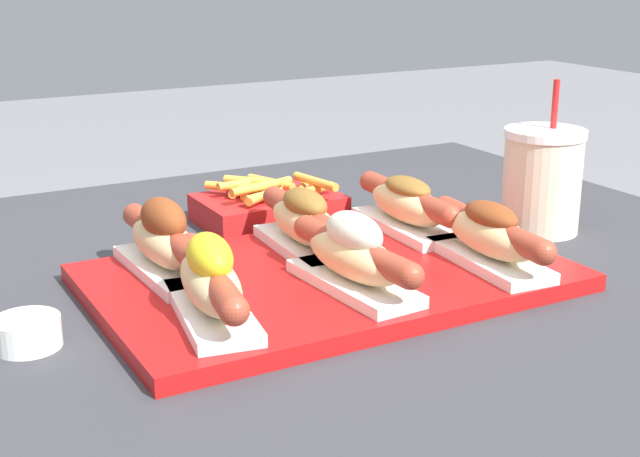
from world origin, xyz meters
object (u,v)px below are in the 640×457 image
object	(u,v)px
sauce_bowl	(27,331)
fries_basket	(268,206)
hot_dog_4	(305,222)
drink_cup	(544,181)
hot_dog_1	(354,255)
hot_dog_5	(407,204)
hot_dog_2	(490,235)
hot_dog_3	(165,241)
serving_tray	(329,278)
hot_dog_0	(210,281)

from	to	relation	value
sauce_bowl	fries_basket	world-z (taller)	fries_basket
hot_dog_4	fries_basket	world-z (taller)	hot_dog_4
sauce_bowl	drink_cup	size ratio (longest dim) A/B	0.32
hot_dog_1	fries_basket	world-z (taller)	hot_dog_1
hot_dog_5	sauce_bowl	distance (m)	0.47
hot_dog_1	hot_dog_2	world-z (taller)	hot_dog_1
hot_dog_4	sauce_bowl	world-z (taller)	hot_dog_4
drink_cup	hot_dog_1	bearing A→B (deg)	-163.70
hot_dog_2	drink_cup	size ratio (longest dim) A/B	1.07
hot_dog_3	sauce_bowl	distance (m)	0.18
hot_dog_2	hot_dog_1	bearing A→B (deg)	176.79
hot_dog_2	fries_basket	xyz separation A→B (m)	(-0.11, 0.31, -0.03)
serving_tray	drink_cup	world-z (taller)	drink_cup
hot_dog_5	hot_dog_0	bearing A→B (deg)	-156.41
hot_dog_3	sauce_bowl	xyz separation A→B (m)	(-0.16, -0.08, -0.04)
fries_basket	hot_dog_4	bearing A→B (deg)	-102.70
hot_dog_1	hot_dog_5	xyz separation A→B (m)	(0.16, 0.13, -0.00)
hot_dog_2	sauce_bowl	size ratio (longest dim) A/B	3.39
hot_dog_5	drink_cup	world-z (taller)	drink_cup
hot_dog_1	hot_dog_4	distance (m)	0.13
serving_tray	drink_cup	bearing A→B (deg)	6.53
hot_dog_0	sauce_bowl	size ratio (longest dim) A/B	3.35
hot_dog_0	hot_dog_4	distance (m)	0.21
hot_dog_1	hot_dog_3	world-z (taller)	hot_dog_3
hot_dog_5	fries_basket	size ratio (longest dim) A/B	1.14
hot_dog_1	hot_dog_5	world-z (taller)	hot_dog_1
fries_basket	sauce_bowl	bearing A→B (deg)	-145.43
sauce_bowl	fries_basket	size ratio (longest dim) A/B	0.33
hot_dog_3	fries_basket	size ratio (longest dim) A/B	1.14
hot_dog_5	drink_cup	distance (m)	0.18
hot_dog_4	drink_cup	size ratio (longest dim) A/B	1.07
hot_dog_1	sauce_bowl	size ratio (longest dim) A/B	3.39
sauce_bowl	hot_dog_3	bearing A→B (deg)	25.58
hot_dog_3	hot_dog_5	size ratio (longest dim) A/B	1.00
hot_dog_1	hot_dog_4	xyz separation A→B (m)	(0.01, 0.13, -0.00)
serving_tray	sauce_bowl	world-z (taller)	sauce_bowl
hot_dog_2	hot_dog_4	size ratio (longest dim) A/B	1.00
hot_dog_2	hot_dog_5	xyz separation A→B (m)	(-0.01, 0.14, -0.00)
hot_dog_1	serving_tray	bearing A→B (deg)	84.13
hot_dog_0	hot_dog_1	xyz separation A→B (m)	(0.15, -0.00, -0.00)
hot_dog_0	hot_dog_1	size ratio (longest dim) A/B	0.99
hot_dog_2	sauce_bowl	distance (m)	0.47
hot_dog_5	hot_dog_4	bearing A→B (deg)	-176.35
hot_dog_1	hot_dog_2	xyz separation A→B (m)	(0.16, -0.01, -0.00)
hot_dog_0	sauce_bowl	distance (m)	0.17
hot_dog_4	sauce_bowl	bearing A→B (deg)	-167.77
serving_tray	hot_dog_3	size ratio (longest dim) A/B	2.39
hot_dog_0	drink_cup	distance (m)	0.50
hot_dog_1	hot_dog_3	size ratio (longest dim) A/B	1.00
hot_dog_1	hot_dog_4	world-z (taller)	hot_dog_1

